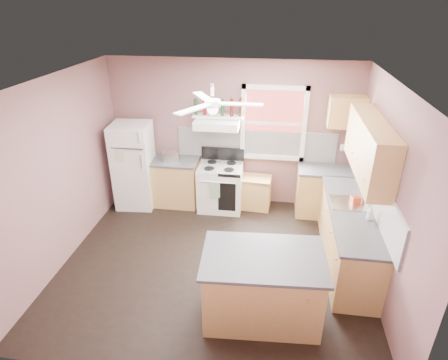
# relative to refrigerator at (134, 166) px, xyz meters

# --- Properties ---
(floor) EXTENTS (4.50, 4.50, 0.00)m
(floor) POSITION_rel_refrigerator_xyz_m (1.77, -1.55, -0.80)
(floor) COLOR black
(floor) RESTS_ON ground
(ceiling) EXTENTS (4.50, 4.50, 0.00)m
(ceiling) POSITION_rel_refrigerator_xyz_m (1.77, -1.55, 1.90)
(ceiling) COLOR white
(ceiling) RESTS_ON ground
(wall_back) EXTENTS (4.50, 0.05, 2.70)m
(wall_back) POSITION_rel_refrigerator_xyz_m (1.77, 0.48, 0.55)
(wall_back) COLOR #785151
(wall_back) RESTS_ON ground
(wall_right) EXTENTS (0.05, 4.00, 2.70)m
(wall_right) POSITION_rel_refrigerator_xyz_m (4.05, -1.55, 0.55)
(wall_right) COLOR #785151
(wall_right) RESTS_ON ground
(wall_left) EXTENTS (0.05, 4.00, 2.70)m
(wall_left) POSITION_rel_refrigerator_xyz_m (-0.50, -1.55, 0.55)
(wall_left) COLOR #785151
(wall_left) RESTS_ON ground
(backsplash_back) EXTENTS (2.90, 0.03, 0.55)m
(backsplash_back) POSITION_rel_refrigerator_xyz_m (2.22, 0.44, 0.37)
(backsplash_back) COLOR white
(backsplash_back) RESTS_ON wall_back
(backsplash_right) EXTENTS (0.03, 2.60, 0.55)m
(backsplash_right) POSITION_rel_refrigerator_xyz_m (4.01, -1.25, 0.37)
(backsplash_right) COLOR white
(backsplash_right) RESTS_ON wall_right
(window_view) EXTENTS (1.00, 0.02, 1.20)m
(window_view) POSITION_rel_refrigerator_xyz_m (2.52, 0.43, 0.80)
(window_view) COLOR maroon
(window_view) RESTS_ON wall_back
(window_frame) EXTENTS (1.16, 0.07, 1.36)m
(window_frame) POSITION_rel_refrigerator_xyz_m (2.52, 0.41, 0.80)
(window_frame) COLOR white
(window_frame) RESTS_ON wall_back
(refrigerator) EXTENTS (0.73, 0.71, 1.60)m
(refrigerator) POSITION_rel_refrigerator_xyz_m (0.00, 0.00, 0.00)
(refrigerator) COLOR white
(refrigerator) RESTS_ON floor
(base_cabinet_left) EXTENTS (0.90, 0.60, 0.86)m
(base_cabinet_left) POSITION_rel_refrigerator_xyz_m (0.71, 0.15, -0.37)
(base_cabinet_left) COLOR #B38B4A
(base_cabinet_left) RESTS_ON floor
(counter_left) EXTENTS (0.92, 0.62, 0.04)m
(counter_left) POSITION_rel_refrigerator_xyz_m (0.71, 0.15, 0.08)
(counter_left) COLOR #404042
(counter_left) RESTS_ON base_cabinet_left
(toaster) EXTENTS (0.32, 0.25, 0.18)m
(toaster) POSITION_rel_refrigerator_xyz_m (0.68, 0.10, 0.19)
(toaster) COLOR silver
(toaster) RESTS_ON counter_left
(stove) EXTENTS (0.81, 0.65, 0.86)m
(stove) POSITION_rel_refrigerator_xyz_m (1.62, 0.08, -0.37)
(stove) COLOR white
(stove) RESTS_ON floor
(range_hood) EXTENTS (0.78, 0.50, 0.14)m
(range_hood) POSITION_rel_refrigerator_xyz_m (1.54, 0.20, 0.82)
(range_hood) COLOR white
(range_hood) RESTS_ON wall_back
(bottle_shelf) EXTENTS (0.90, 0.26, 0.03)m
(bottle_shelf) POSITION_rel_refrigerator_xyz_m (1.54, 0.32, 0.92)
(bottle_shelf) COLOR white
(bottle_shelf) RESTS_ON range_hood
(cart) EXTENTS (0.65, 0.46, 0.62)m
(cart) POSITION_rel_refrigerator_xyz_m (2.23, 0.20, -0.49)
(cart) COLOR #B38B4A
(cart) RESTS_ON floor
(base_cabinet_corner) EXTENTS (1.00, 0.60, 0.86)m
(base_cabinet_corner) POSITION_rel_refrigerator_xyz_m (3.52, 0.15, -0.37)
(base_cabinet_corner) COLOR #B38B4A
(base_cabinet_corner) RESTS_ON floor
(base_cabinet_right) EXTENTS (0.60, 2.20, 0.86)m
(base_cabinet_right) POSITION_rel_refrigerator_xyz_m (3.72, -1.25, -0.37)
(base_cabinet_right) COLOR #B38B4A
(base_cabinet_right) RESTS_ON floor
(counter_corner) EXTENTS (1.02, 0.62, 0.04)m
(counter_corner) POSITION_rel_refrigerator_xyz_m (3.52, 0.15, 0.08)
(counter_corner) COLOR #404042
(counter_corner) RESTS_ON base_cabinet_corner
(counter_right) EXTENTS (0.62, 2.22, 0.04)m
(counter_right) POSITION_rel_refrigerator_xyz_m (3.71, -1.25, 0.08)
(counter_right) COLOR #404042
(counter_right) RESTS_ON base_cabinet_right
(sink) EXTENTS (0.55, 0.45, 0.03)m
(sink) POSITION_rel_refrigerator_xyz_m (3.71, -1.05, 0.09)
(sink) COLOR silver
(sink) RESTS_ON counter_right
(faucet) EXTENTS (0.03, 0.03, 0.14)m
(faucet) POSITION_rel_refrigerator_xyz_m (3.87, -1.05, 0.17)
(faucet) COLOR silver
(faucet) RESTS_ON sink
(upper_cabinet_right) EXTENTS (0.33, 1.80, 0.76)m
(upper_cabinet_right) POSITION_rel_refrigerator_xyz_m (3.85, -1.05, 0.98)
(upper_cabinet_right) COLOR #B38B4A
(upper_cabinet_right) RESTS_ON wall_right
(upper_cabinet_corner) EXTENTS (0.60, 0.33, 0.52)m
(upper_cabinet_corner) POSITION_rel_refrigerator_xyz_m (3.72, 0.28, 1.10)
(upper_cabinet_corner) COLOR #B38B4A
(upper_cabinet_corner) RESTS_ON wall_back
(paper_towel) EXTENTS (0.26, 0.12, 0.12)m
(paper_towel) POSITION_rel_refrigerator_xyz_m (3.84, 0.31, 0.45)
(paper_towel) COLOR white
(paper_towel) RESTS_ON wall_back
(island) EXTENTS (1.43, 0.95, 0.86)m
(island) POSITION_rel_refrigerator_xyz_m (2.52, -2.48, -0.37)
(island) COLOR #B38B4A
(island) RESTS_ON floor
(island_top) EXTENTS (1.51, 1.04, 0.04)m
(island_top) POSITION_rel_refrigerator_xyz_m (2.52, -2.48, 0.08)
(island_top) COLOR #404042
(island_top) RESTS_ON island
(ceiling_fan_hub) EXTENTS (0.20, 0.20, 0.08)m
(ceiling_fan_hub) POSITION_rel_refrigerator_xyz_m (1.77, -1.55, 1.65)
(ceiling_fan_hub) COLOR white
(ceiling_fan_hub) RESTS_ON ceiling
(soap_bottle) EXTENTS (0.11, 0.11, 0.22)m
(soap_bottle) POSITION_rel_refrigerator_xyz_m (3.90, -1.48, 0.21)
(soap_bottle) COLOR silver
(soap_bottle) RESTS_ON counter_right
(red_caddy) EXTENTS (0.20, 0.16, 0.10)m
(red_caddy) POSITION_rel_refrigerator_xyz_m (3.82, -1.01, 0.15)
(red_caddy) COLOR #B62F0F
(red_caddy) RESTS_ON counter_right
(wine_bottles) EXTENTS (0.86, 0.06, 0.31)m
(wine_bottles) POSITION_rel_refrigerator_xyz_m (1.55, 0.32, 1.08)
(wine_bottles) COLOR #143819
(wine_bottles) RESTS_ON bottle_shelf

